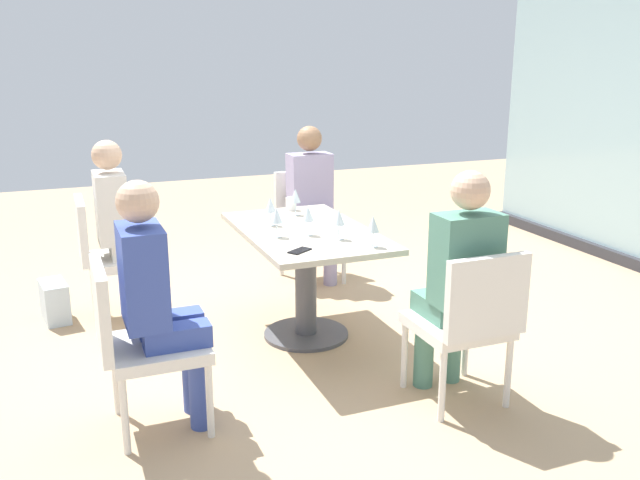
% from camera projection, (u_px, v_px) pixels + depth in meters
% --- Properties ---
extents(ground_plane, '(12.00, 12.00, 0.00)m').
position_uv_depth(ground_plane, '(306.00, 335.00, 4.57)').
color(ground_plane, tan).
extents(dining_table_main, '(1.31, 0.78, 0.73)m').
position_uv_depth(dining_table_main, '(306.00, 259.00, 4.43)').
color(dining_table_main, '#BCB29E').
rests_on(dining_table_main, ground_plane).
extents(chair_front_left, '(0.46, 0.50, 0.87)m').
position_uv_depth(chair_front_left, '(107.00, 251.00, 4.74)').
color(chair_front_left, silver).
rests_on(chair_front_left, ground_plane).
extents(chair_far_right, '(0.50, 0.46, 0.87)m').
position_uv_depth(chair_far_right, '(468.00, 318.00, 3.55)').
color(chair_far_right, silver).
rests_on(chair_far_right, ground_plane).
extents(chair_front_right, '(0.46, 0.50, 0.87)m').
position_uv_depth(chair_front_right, '(137.00, 337.00, 3.32)').
color(chair_front_right, silver).
rests_on(chair_front_right, ground_plane).
extents(chair_far_left, '(0.50, 0.46, 0.87)m').
position_uv_depth(chair_far_left, '(308.00, 218.00, 5.66)').
color(chair_far_left, silver).
rests_on(chair_far_left, ground_plane).
extents(person_front_left, '(0.34, 0.39, 1.26)m').
position_uv_depth(person_front_left, '(121.00, 221.00, 4.72)').
color(person_front_left, silver).
rests_on(person_front_left, ground_plane).
extents(person_far_right, '(0.39, 0.34, 1.26)m').
position_uv_depth(person_far_right, '(459.00, 275.00, 3.59)').
color(person_far_right, '#4C7F6B').
rests_on(person_far_right, ground_plane).
extents(person_front_right, '(0.34, 0.39, 1.26)m').
position_uv_depth(person_front_right, '(157.00, 294.00, 3.30)').
color(person_front_right, '#384C9E').
rests_on(person_front_right, ground_plane).
extents(person_far_left, '(0.39, 0.34, 1.26)m').
position_uv_depth(person_far_left, '(312.00, 197.00, 5.51)').
color(person_far_left, '#9E93B7').
rests_on(person_far_left, ground_plane).
extents(wine_glass_0, '(0.07, 0.07, 0.18)m').
position_uv_depth(wine_glass_0, '(277.00, 216.00, 4.17)').
color(wine_glass_0, silver).
rests_on(wine_glass_0, dining_table_main).
extents(wine_glass_1, '(0.07, 0.07, 0.18)m').
position_uv_depth(wine_glass_1, '(339.00, 218.00, 4.12)').
color(wine_glass_1, silver).
rests_on(wine_glass_1, dining_table_main).
extents(wine_glass_2, '(0.07, 0.07, 0.18)m').
position_uv_depth(wine_glass_2, '(271.00, 206.00, 4.45)').
color(wine_glass_2, silver).
rests_on(wine_glass_2, dining_table_main).
extents(wine_glass_3, '(0.07, 0.07, 0.18)m').
position_uv_depth(wine_glass_3, '(295.00, 196.00, 4.73)').
color(wine_glass_3, silver).
rests_on(wine_glass_3, dining_table_main).
extents(wine_glass_4, '(0.07, 0.07, 0.18)m').
position_uv_depth(wine_glass_4, '(373.00, 225.00, 3.95)').
color(wine_glass_4, silver).
rests_on(wine_glass_4, dining_table_main).
extents(wine_glass_5, '(0.07, 0.07, 0.18)m').
position_uv_depth(wine_glass_5, '(308.00, 214.00, 4.21)').
color(wine_glass_5, silver).
rests_on(wine_glass_5, dining_table_main).
extents(coffee_cup, '(0.08, 0.08, 0.09)m').
position_uv_depth(coffee_cup, '(291.00, 204.00, 4.91)').
color(coffee_cup, white).
rests_on(coffee_cup, dining_table_main).
extents(cell_phone_on_table, '(0.14, 0.16, 0.01)m').
position_uv_depth(cell_phone_on_table, '(300.00, 251.00, 3.90)').
color(cell_phone_on_table, black).
rests_on(cell_phone_on_table, dining_table_main).
extents(handbag_0, '(0.32, 0.20, 0.28)m').
position_uv_depth(handbag_0, '(55.00, 301.00, 4.80)').
color(handbag_0, silver).
rests_on(handbag_0, ground_plane).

